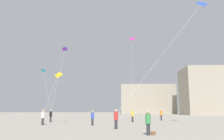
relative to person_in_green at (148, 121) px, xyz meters
The scene contains 15 objects.
person_in_green is the anchor object (origin of this frame).
person_in_blue 10.86m from the person_in_green, 114.46° to the left, with size 0.36×0.36×1.65m.
person_in_yellow 16.44m from the person_in_green, 87.58° to the left, with size 0.38×0.38×1.75m.
person_in_black 19.95m from the person_in_green, 122.84° to the left, with size 0.37×0.37×1.71m.
person_in_orange 22.48m from the person_in_green, 74.60° to the left, with size 0.39×0.39×1.80m.
person_in_red 5.50m from the person_in_green, 111.81° to the left, with size 0.39×0.39×1.78m.
person_in_white 14.74m from the person_in_green, 133.87° to the left, with size 0.38×0.38×1.73m.
kite_magenta_diamond 18.91m from the person_in_green, 87.36° to the left, with size 1.00×1.37×10.93m.
kite_cobalt_diamond 17.24m from the person_in_green, 46.02° to the left, with size 10.78×3.74×13.09m.
kite_cyan_delta 32.34m from the person_in_green, 118.85° to the left, with size 5.05×11.63×8.24m.
kite_violet_delta 31.08m from the person_in_green, 112.83° to the left, with size 1.08×10.66×12.31m.
kite_amber_delta 15.44m from the person_in_green, 127.30° to the left, with size 1.86×1.42×4.94m.
building_centre_hall 85.73m from the person_in_green, 80.17° to the left, with size 23.54×15.31×12.21m.
building_right_hall 70.13m from the person_in_green, 62.13° to the left, with size 19.30×14.28×15.85m.
handbag_beside_flyer 0.88m from the person_in_green, 15.95° to the left, with size 0.32×0.14×0.24m, color brown.
Camera 1 is at (-0.45, -6.58, 1.74)m, focal length 36.65 mm.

